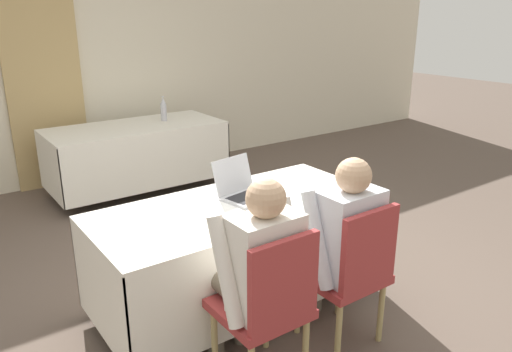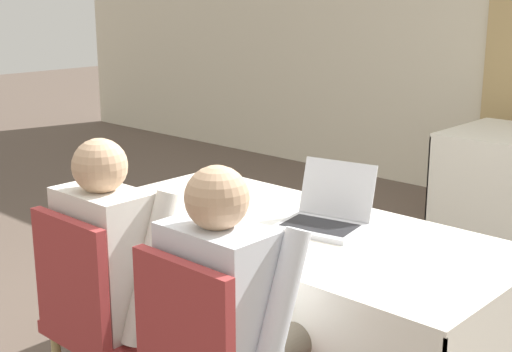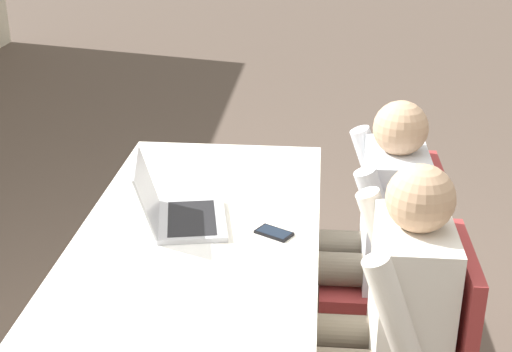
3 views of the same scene
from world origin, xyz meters
TOP-DOWN VIEW (x-y plane):
  - conference_table_near at (0.00, 0.00)m, footprint 1.86×0.86m
  - laptop at (0.11, 0.08)m, footprint 0.38×0.37m
  - cell_phone at (0.06, -0.27)m, footprint 0.13×0.15m
  - paper_beside_laptop at (-0.09, 0.02)m, footprint 0.32×0.36m
  - paper_centre_table at (0.29, -0.24)m, footprint 0.31×0.35m
  - chair_near_left at (-0.30, -0.74)m, footprint 0.44×0.44m
  - person_checkered_shirt at (-0.30, -0.63)m, footprint 0.50×0.52m
  - person_white_shirt at (0.30, -0.63)m, footprint 0.50×0.52m

SIDE VIEW (x-z plane):
  - chair_near_left at x=-0.30m, z-range 0.05..0.95m
  - conference_table_near at x=0.00m, z-range 0.20..0.93m
  - person_checkered_shirt at x=-0.30m, z-range 0.08..1.24m
  - person_white_shirt at x=0.30m, z-range 0.08..1.24m
  - paper_beside_laptop at x=-0.09m, z-range 0.73..0.73m
  - paper_centre_table at x=0.29m, z-range 0.73..0.73m
  - cell_phone at x=0.06m, z-range 0.73..0.74m
  - laptop at x=0.11m, z-range 0.65..0.90m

